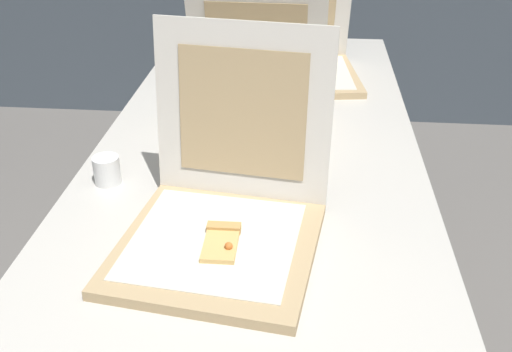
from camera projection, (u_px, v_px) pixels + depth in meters
table at (254, 180)px, 1.50m from camera, size 0.85×2.22×0.73m
pizza_box_front at (223, 215)px, 1.17m from camera, size 0.44×0.47×0.40m
pizza_box_middle at (252, 115)px, 1.60m from camera, size 0.39×0.40×0.39m
pizza_box_back at (299, 59)px, 2.01m from camera, size 0.43×0.43×0.40m
cup_white_far at (188, 92)px, 1.81m from camera, size 0.06×0.06×0.07m
cup_white_near_center at (107, 170)px, 1.38m from camera, size 0.06×0.06×0.07m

